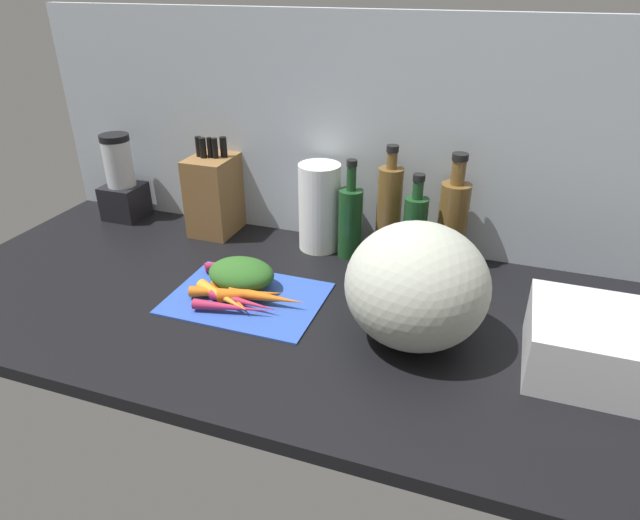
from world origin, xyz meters
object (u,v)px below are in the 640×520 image
object	(u,v)px
carrot_4	(267,297)
bottle_3	(452,221)
bottle_0	(350,221)
knife_block	(214,194)
carrot_3	(244,302)
carrot_6	(223,297)
winter_squash	(417,286)
bottle_2	(414,231)
carrot_2	(231,297)
carrot_7	(227,264)
carrot_0	(250,294)
dish_rack	(590,344)
blender_appliance	(122,183)
cutting_board	(247,297)
paper_towel_roll	(320,207)
carrot_1	(228,292)
carrot_5	(232,307)
bottle_1	(389,211)

from	to	relation	value
carrot_4	bottle_3	bearing A→B (deg)	44.04
bottle_0	bottle_3	distance (cm)	25.98
knife_block	carrot_3	bearing A→B (deg)	-53.63
bottle_0	carrot_6	bearing A→B (deg)	-120.45
winter_squash	bottle_3	bearing A→B (deg)	86.04
bottle_2	bottle_3	world-z (taller)	bottle_3
carrot_2	bottle_0	world-z (taller)	bottle_0
carrot_7	carrot_3	bearing A→B (deg)	-50.94
carrot_3	bottle_2	xyz separation A→B (cm)	(31.70, 32.72, 8.23)
carrot_0	carrot_2	distance (cm)	4.56
dish_rack	blender_appliance	bearing A→B (deg)	165.45
cutting_board	carrot_2	world-z (taller)	carrot_2
paper_towel_roll	dish_rack	distance (cm)	73.41
carrot_1	bottle_3	bearing A→B (deg)	37.60
carrot_4	carrot_6	xyz separation A→B (cm)	(-9.48, -3.07, -0.13)
carrot_1	winter_squash	distance (cm)	44.47
dish_rack	carrot_5	bearing A→B (deg)	-175.71
carrot_7	dish_rack	world-z (taller)	dish_rack
bottle_2	bottle_3	distance (cm)	10.07
dish_rack	carrot_4	bearing A→B (deg)	179.65
carrot_7	blender_appliance	xyz separation A→B (cm)	(-45.81, 20.96, 9.08)
carrot_0	carrot_6	size ratio (longest dim) A/B	0.92
bottle_0	dish_rack	world-z (taller)	bottle_0
carrot_5	carrot_1	bearing A→B (deg)	124.73
carrot_1	paper_towel_roll	size ratio (longest dim) A/B	0.75
bottle_2	carrot_3	bearing A→B (deg)	-134.10
carrot_0	knife_block	world-z (taller)	knife_block
carrot_6	dish_rack	size ratio (longest dim) A/B	0.71
paper_towel_roll	cutting_board	bearing A→B (deg)	-102.98
carrot_3	paper_towel_roll	world-z (taller)	paper_towel_roll
knife_block	bottle_0	world-z (taller)	knife_block
carrot_6	carrot_5	bearing A→B (deg)	-37.91
carrot_1	carrot_5	bearing A→B (deg)	-55.27
carrot_3	winter_squash	xyz separation A→B (cm)	(37.78, 1.52, 10.71)
winter_squash	blender_appliance	world-z (taller)	blender_appliance
carrot_7	bottle_1	distance (cm)	43.64
carrot_3	paper_towel_roll	size ratio (longest dim) A/B	0.73
carrot_2	blender_appliance	distance (cm)	64.88
bottle_2	cutting_board	bearing A→B (deg)	-139.53
paper_towel_roll	carrot_1	bearing A→B (deg)	-108.42
blender_appliance	paper_towel_roll	world-z (taller)	blender_appliance
carrot_1	bottle_3	size ratio (longest dim) A/B	0.60
carrot_0	bottle_3	xyz separation A→B (cm)	(39.95, 34.98, 9.48)
carrot_1	carrot_5	world-z (taller)	carrot_1
carrot_3	knife_block	distance (cm)	45.71
bottle_1	cutting_board	bearing A→B (deg)	-128.26
blender_appliance	bottle_1	size ratio (longest dim) A/B	0.86
winter_squash	bottle_1	world-z (taller)	bottle_1
paper_towel_roll	blender_appliance	bearing A→B (deg)	179.77
carrot_1	knife_block	bearing A→B (deg)	122.25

